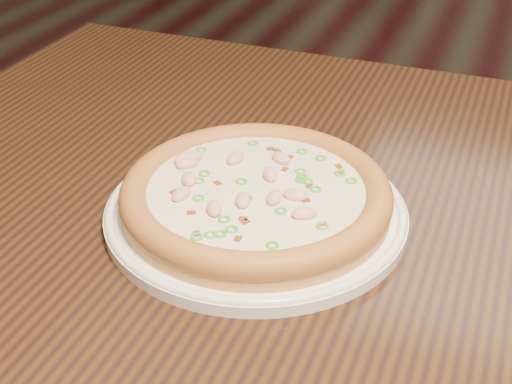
% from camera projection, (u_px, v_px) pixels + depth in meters
% --- Properties ---
extents(hero_table, '(1.20, 0.80, 0.75)m').
position_uv_depth(hero_table, '(377.00, 292.00, 0.76)').
color(hero_table, black).
rests_on(hero_table, ground).
extents(plate, '(0.30, 0.30, 0.02)m').
position_uv_depth(plate, '(256.00, 210.00, 0.70)').
color(plate, white).
rests_on(plate, hero_table).
extents(pizza, '(0.27, 0.27, 0.03)m').
position_uv_depth(pizza, '(256.00, 194.00, 0.69)').
color(pizza, tan).
rests_on(pizza, plate).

